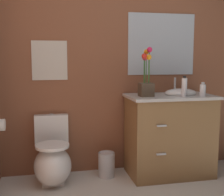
{
  "coord_description": "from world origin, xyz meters",
  "views": [
    {
      "loc": [
        -0.82,
        -1.65,
        1.29
      ],
      "look_at": [
        -0.16,
        1.39,
        0.89
      ],
      "focal_mm": 49.18,
      "sensor_mm": 36.0,
      "label": 1
    }
  ],
  "objects_px": {
    "flower_vase": "(146,81)",
    "soap_bottle": "(184,87)",
    "trash_bin": "(106,164)",
    "wall_poster": "(50,60)",
    "wall_mirror": "(161,44)",
    "hand_wash_bottle": "(203,90)",
    "toilet": "(53,160)",
    "lotion_bottle": "(185,87)",
    "vanity_cabinet": "(170,134)"
  },
  "relations": [
    {
      "from": "lotion_bottle",
      "to": "wall_poster",
      "type": "xyz_separation_m",
      "value": [
        -1.46,
        0.25,
        0.29
      ]
    },
    {
      "from": "toilet",
      "to": "soap_bottle",
      "type": "distance_m",
      "value": 1.57
    },
    {
      "from": "toilet",
      "to": "lotion_bottle",
      "type": "height_order",
      "value": "lotion_bottle"
    },
    {
      "from": "vanity_cabinet",
      "to": "trash_bin",
      "type": "distance_m",
      "value": 0.77
    },
    {
      "from": "toilet",
      "to": "wall_mirror",
      "type": "xyz_separation_m",
      "value": [
        1.27,
        0.27,
        1.21
      ]
    },
    {
      "from": "flower_vase",
      "to": "soap_bottle",
      "type": "height_order",
      "value": "flower_vase"
    },
    {
      "from": "flower_vase",
      "to": "lotion_bottle",
      "type": "bearing_deg",
      "value": 10.94
    },
    {
      "from": "vanity_cabinet",
      "to": "wall_poster",
      "type": "relative_size",
      "value": 2.55
    },
    {
      "from": "wall_poster",
      "to": "vanity_cabinet",
      "type": "bearing_deg",
      "value": -12.97
    },
    {
      "from": "flower_vase",
      "to": "wall_poster",
      "type": "xyz_separation_m",
      "value": [
        -0.98,
        0.34,
        0.21
      ]
    },
    {
      "from": "hand_wash_bottle",
      "to": "trash_bin",
      "type": "distance_m",
      "value": 1.31
    },
    {
      "from": "vanity_cabinet",
      "to": "flower_vase",
      "type": "height_order",
      "value": "flower_vase"
    },
    {
      "from": "wall_mirror",
      "to": "toilet",
      "type": "bearing_deg",
      "value": -168.14
    },
    {
      "from": "hand_wash_bottle",
      "to": "wall_poster",
      "type": "height_order",
      "value": "wall_poster"
    },
    {
      "from": "flower_vase",
      "to": "wall_poster",
      "type": "bearing_deg",
      "value": 160.71
    },
    {
      "from": "flower_vase",
      "to": "wall_mirror",
      "type": "relative_size",
      "value": 0.64
    },
    {
      "from": "toilet",
      "to": "hand_wash_bottle",
      "type": "relative_size",
      "value": 4.65
    },
    {
      "from": "hand_wash_bottle",
      "to": "vanity_cabinet",
      "type": "bearing_deg",
      "value": 151.1
    },
    {
      "from": "vanity_cabinet",
      "to": "soap_bottle",
      "type": "bearing_deg",
      "value": -54.01
    },
    {
      "from": "trash_bin",
      "to": "wall_poster",
      "type": "height_order",
      "value": "wall_poster"
    },
    {
      "from": "hand_wash_bottle",
      "to": "soap_bottle",
      "type": "bearing_deg",
      "value": 171.31
    },
    {
      "from": "lotion_bottle",
      "to": "hand_wash_bottle",
      "type": "distance_m",
      "value": 0.23
    },
    {
      "from": "toilet",
      "to": "hand_wash_bottle",
      "type": "xyz_separation_m",
      "value": [
        1.57,
        -0.19,
        0.72
      ]
    },
    {
      "from": "soap_bottle",
      "to": "hand_wash_bottle",
      "type": "height_order",
      "value": "soap_bottle"
    },
    {
      "from": "flower_vase",
      "to": "wall_poster",
      "type": "relative_size",
      "value": 1.22
    },
    {
      "from": "soap_bottle",
      "to": "lotion_bottle",
      "type": "bearing_deg",
      "value": 62.9
    },
    {
      "from": "soap_bottle",
      "to": "wall_poster",
      "type": "bearing_deg",
      "value": 162.79
    },
    {
      "from": "soap_bottle",
      "to": "wall_poster",
      "type": "relative_size",
      "value": 0.51
    },
    {
      "from": "trash_bin",
      "to": "wall_mirror",
      "type": "relative_size",
      "value": 0.34
    },
    {
      "from": "trash_bin",
      "to": "wall_mirror",
      "type": "xyz_separation_m",
      "value": [
        0.69,
        0.22,
        1.31
      ]
    },
    {
      "from": "toilet",
      "to": "vanity_cabinet",
      "type": "xyz_separation_m",
      "value": [
        1.28,
        -0.03,
        0.22
      ]
    },
    {
      "from": "soap_bottle",
      "to": "wall_poster",
      "type": "distance_m",
      "value": 1.46
    },
    {
      "from": "flower_vase",
      "to": "wall_mirror",
      "type": "bearing_deg",
      "value": 49.47
    },
    {
      "from": "flower_vase",
      "to": "soap_bottle",
      "type": "relative_size",
      "value": 2.38
    },
    {
      "from": "wall_mirror",
      "to": "soap_bottle",
      "type": "bearing_deg",
      "value": -77.05
    },
    {
      "from": "flower_vase",
      "to": "hand_wash_bottle",
      "type": "distance_m",
      "value": 0.61
    },
    {
      "from": "soap_bottle",
      "to": "trash_bin",
      "type": "relative_size",
      "value": 0.79
    },
    {
      "from": "soap_bottle",
      "to": "toilet",
      "type": "bearing_deg",
      "value": 173.46
    },
    {
      "from": "toilet",
      "to": "vanity_cabinet",
      "type": "height_order",
      "value": "vanity_cabinet"
    },
    {
      "from": "vanity_cabinet",
      "to": "flower_vase",
      "type": "bearing_deg",
      "value": -170.56
    },
    {
      "from": "trash_bin",
      "to": "flower_vase",
      "type": "bearing_deg",
      "value": -17.59
    },
    {
      "from": "soap_bottle",
      "to": "hand_wash_bottle",
      "type": "bearing_deg",
      "value": -8.69
    },
    {
      "from": "hand_wash_bottle",
      "to": "trash_bin",
      "type": "bearing_deg",
      "value": 166.42
    },
    {
      "from": "trash_bin",
      "to": "wall_mirror",
      "type": "bearing_deg",
      "value": 17.28
    },
    {
      "from": "wall_mirror",
      "to": "flower_vase",
      "type": "bearing_deg",
      "value": -130.53
    },
    {
      "from": "flower_vase",
      "to": "wall_poster",
      "type": "height_order",
      "value": "wall_poster"
    },
    {
      "from": "hand_wash_bottle",
      "to": "flower_vase",
      "type": "bearing_deg",
      "value": 169.24
    },
    {
      "from": "flower_vase",
      "to": "wall_mirror",
      "type": "distance_m",
      "value": 0.6
    },
    {
      "from": "wall_mirror",
      "to": "wall_poster",
      "type": "bearing_deg",
      "value": 180.0
    },
    {
      "from": "toilet",
      "to": "trash_bin",
      "type": "bearing_deg",
      "value": 5.07
    }
  ]
}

